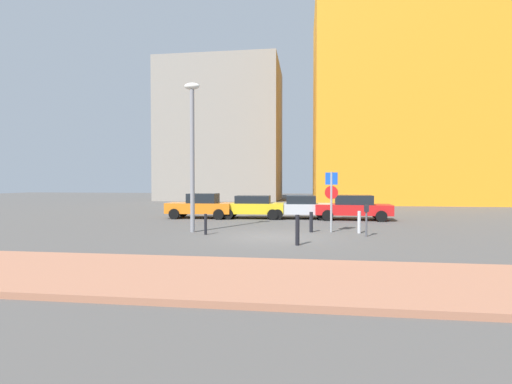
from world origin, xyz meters
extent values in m
plane|color=#4C4947|center=(0.00, 0.00, 0.00)|extent=(120.00, 120.00, 0.00)
cube|color=#9E664C|center=(0.00, -6.87, 0.07)|extent=(40.00, 3.86, 0.14)
cube|color=orange|center=(-5.31, 7.44, 0.64)|extent=(4.10, 1.87, 0.65)
cube|color=black|center=(-5.10, 7.44, 1.26)|extent=(1.82, 1.67, 0.59)
cylinder|color=black|center=(-6.67, 6.52, 0.32)|extent=(0.65, 0.24, 0.64)
cylinder|color=black|center=(-6.71, 8.28, 0.32)|extent=(0.65, 0.24, 0.64)
cylinder|color=black|center=(-3.91, 6.60, 0.32)|extent=(0.65, 0.24, 0.64)
cylinder|color=black|center=(-3.95, 8.35, 0.32)|extent=(0.65, 0.24, 0.64)
cube|color=gold|center=(-2.05, 7.71, 0.64)|extent=(4.04, 1.88, 0.64)
cube|color=black|center=(-1.97, 7.72, 1.19)|extent=(2.15, 1.68, 0.47)
cylinder|color=black|center=(-3.38, 6.79, 0.32)|extent=(0.65, 0.24, 0.64)
cylinder|color=black|center=(-3.43, 8.55, 0.32)|extent=(0.65, 0.24, 0.64)
cylinder|color=black|center=(-0.67, 6.88, 0.32)|extent=(0.65, 0.24, 0.64)
cylinder|color=black|center=(-0.72, 8.63, 0.32)|extent=(0.65, 0.24, 0.64)
cube|color=#B7BABF|center=(0.92, 7.93, 0.63)|extent=(3.97, 1.98, 0.62)
cube|color=black|center=(0.99, 7.93, 1.19)|extent=(1.81, 1.76, 0.49)
cylinder|color=black|center=(-0.38, 6.96, 0.32)|extent=(0.65, 0.24, 0.64)
cylinder|color=black|center=(-0.44, 8.81, 0.32)|extent=(0.65, 0.24, 0.64)
cylinder|color=black|center=(2.28, 7.06, 0.32)|extent=(0.65, 0.24, 0.64)
cylinder|color=black|center=(2.22, 8.90, 0.32)|extent=(0.65, 0.24, 0.64)
cube|color=red|center=(4.11, 7.61, 0.63)|extent=(4.50, 2.03, 0.61)
cube|color=black|center=(4.14, 7.61, 1.21)|extent=(2.24, 1.78, 0.55)
cylinder|color=black|center=(2.57, 6.78, 0.32)|extent=(0.65, 0.25, 0.64)
cylinder|color=black|center=(2.65, 8.60, 0.32)|extent=(0.65, 0.25, 0.64)
cylinder|color=black|center=(5.57, 6.63, 0.32)|extent=(0.65, 0.25, 0.64)
cylinder|color=black|center=(5.66, 8.45, 0.32)|extent=(0.65, 0.25, 0.64)
cylinder|color=gray|center=(2.44, 1.81, 1.36)|extent=(0.10, 0.10, 2.72)
cube|color=#1447B7|center=(2.44, 1.81, 2.42)|extent=(0.54, 0.18, 0.55)
cylinder|color=red|center=(2.44, 1.81, 1.79)|extent=(0.59, 0.19, 0.60)
cylinder|color=#4C4C51|center=(3.79, 0.62, 0.52)|extent=(0.08, 0.08, 1.03)
cube|color=black|center=(3.79, 0.62, 1.17)|extent=(0.18, 0.14, 0.28)
cylinder|color=gray|center=(-3.78, 1.03, 3.21)|extent=(0.20, 0.20, 6.41)
ellipsoid|color=silver|center=(-3.78, 1.03, 6.56)|extent=(0.70, 0.36, 0.30)
cylinder|color=#B7B7BC|center=(3.65, 1.64, 0.49)|extent=(0.15, 0.15, 0.98)
cylinder|color=black|center=(-2.97, 0.28, 0.45)|extent=(0.12, 0.12, 0.90)
cylinder|color=black|center=(1.00, -1.90, 0.55)|extent=(0.15, 0.15, 1.09)
cylinder|color=black|center=(1.54, 1.67, 0.46)|extent=(0.16, 0.16, 0.92)
cube|color=orange|center=(11.45, 29.73, 11.77)|extent=(18.29, 17.13, 23.54)
cube|color=gray|center=(-9.57, 32.84, 8.72)|extent=(14.96, 11.41, 17.45)
camera|label=1|loc=(1.29, -15.16, 2.25)|focal=26.00mm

